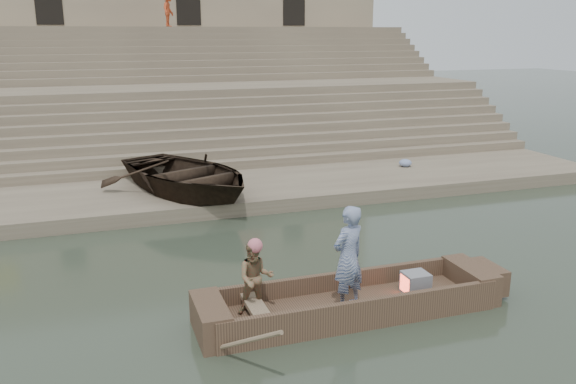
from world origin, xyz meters
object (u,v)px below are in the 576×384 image
main_rowboat (350,308)px  rowing_man (256,278)px  television (415,283)px  beached_rowboat (187,175)px  pedestrian (169,9)px  standing_man (348,257)px

main_rowboat → rowing_man: rowing_man is taller
rowing_man → television: 3.08m
beached_rowboat → pedestrian: bearing=59.7°
beached_rowboat → main_rowboat: bearing=-102.0°
rowing_man → television: size_ratio=2.83×
television → beached_rowboat: size_ratio=0.09×
standing_man → television: size_ratio=4.08×
standing_man → rowing_man: (-1.60, 0.29, -0.29)m
main_rowboat → beached_rowboat: bearing=101.7°
rowing_man → pedestrian: 22.59m
standing_man → television: (1.44, 0.13, -0.74)m
standing_man → pedestrian: size_ratio=1.13×
standing_man → pedestrian: (0.13, 22.22, 4.87)m
rowing_man → beached_rowboat: bearing=100.2°
main_rowboat → standing_man: size_ratio=2.66×
beached_rowboat → pedestrian: pedestrian is taller
main_rowboat → standing_man: (-0.12, -0.13, 1.05)m
standing_man → rowing_man: 1.65m
standing_man → rowing_man: size_ratio=1.44×
pedestrian → standing_man: bearing=-156.9°
standing_man → television: bearing=162.8°
main_rowboat → pedestrian: (0.01, 22.09, 5.92)m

